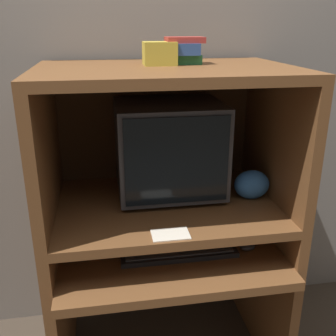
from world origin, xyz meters
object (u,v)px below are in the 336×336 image
snack_bag (252,184)px  book_stack (182,51)px  keyboard (178,251)px  mouse (247,247)px  crt_monitor (169,148)px  storage_box (160,53)px

snack_bag → book_stack: 0.61m
keyboard → mouse: (0.28, -0.02, 0.00)m
keyboard → snack_bag: snack_bag is taller
crt_monitor → snack_bag: crt_monitor is taller
storage_box → keyboard: bearing=-76.9°
storage_box → crt_monitor: bearing=40.5°
keyboard → book_stack: 0.78m
keyboard → mouse: size_ratio=7.23×
keyboard → storage_box: (-0.04, 0.18, 0.75)m
keyboard → snack_bag: bearing=18.6°
book_stack → storage_box: (-0.09, -0.02, -0.01)m
snack_bag → book_stack: size_ratio=0.99×
mouse → snack_bag: (0.05, 0.13, 0.22)m
book_stack → snack_bag: bearing=-18.3°
storage_box → book_stack: bearing=13.3°
crt_monitor → storage_box: bearing=-139.5°
snack_bag → storage_box: storage_box is taller
snack_bag → book_stack: book_stack is taller
crt_monitor → mouse: size_ratio=6.78×
keyboard → book_stack: (0.05, 0.21, 0.76)m
crt_monitor → storage_box: (-0.04, -0.04, 0.38)m
crt_monitor → snack_bag: 0.38m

